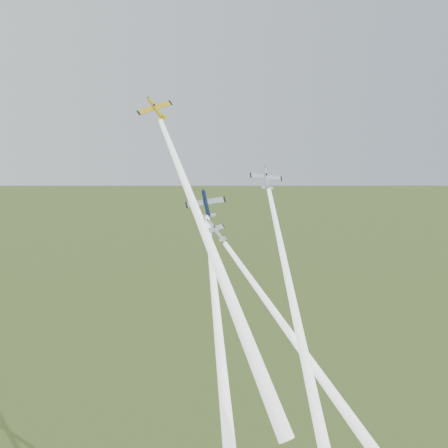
# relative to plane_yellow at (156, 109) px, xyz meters

# --- Properties ---
(plane_yellow) EXTENTS (9.17, 6.30, 8.32)m
(plane_yellow) POSITION_rel_plane_yellow_xyz_m (0.00, 0.00, 0.00)
(plane_yellow) COLOR gold
(smoke_trail_yellow) EXTENTS (3.18, 46.89, 48.52)m
(smoke_trail_yellow) POSITION_rel_plane_yellow_xyz_m (-0.33, -24.73, -25.68)
(smoke_trail_yellow) COLOR white
(plane_navy) EXTENTS (9.94, 9.93, 8.18)m
(plane_navy) POSITION_rel_plane_yellow_xyz_m (9.59, -3.55, -19.91)
(plane_navy) COLOR #0C1938
(smoke_trail_navy) EXTENTS (18.19, 39.55, 43.16)m
(smoke_trail_navy) POSITION_rel_plane_yellow_xyz_m (1.18, -24.05, -42.91)
(smoke_trail_navy) COLOR white
(plane_silver_right) EXTENTS (9.58, 7.99, 7.08)m
(plane_silver_right) POSITION_rel_plane_yellow_xyz_m (24.86, -3.98, -15.14)
(plane_silver_right) COLOR silver
(smoke_trail_silver_right) EXTENTS (19.84, 49.79, 53.80)m
(smoke_trail_silver_right) POSITION_rel_plane_yellow_xyz_m (15.71, -29.67, -43.46)
(smoke_trail_silver_right) COLOR white
(plane_silver_low) EXTENTS (8.68, 7.73, 5.98)m
(plane_silver_low) POSITION_rel_plane_yellow_xyz_m (9.16, -8.54, -24.82)
(plane_silver_low) COLOR #B3BCC2
(smoke_trail_silver_low) EXTENTS (19.35, 38.31, 42.39)m
(smoke_trail_silver_low) POSITION_rel_plane_yellow_xyz_m (18.22, -28.35, -47.43)
(smoke_trail_silver_low) COLOR white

